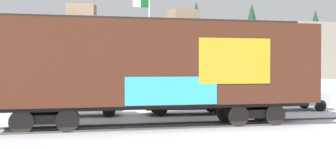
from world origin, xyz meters
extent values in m
plane|color=silver|center=(0.00, 0.00, 0.00)|extent=(260.00, 260.00, 0.00)
cube|color=#4C4742|center=(-0.80, -0.72, 0.04)|extent=(60.00, 0.22, 0.08)
cube|color=#4C4742|center=(-0.80, 0.72, 0.04)|extent=(60.00, 0.22, 0.08)
cube|color=#472316|center=(-0.80, 0.00, 2.70)|extent=(13.90, 3.06, 3.34)
cube|color=#2D2823|center=(-0.80, 0.00, 4.49)|extent=(13.20, 0.43, 0.24)
cube|color=#B2931E|center=(2.25, -1.54, 2.78)|extent=(3.06, 0.04, 1.84)
cube|color=#33A5CC|center=(-0.37, -1.54, 1.61)|extent=(3.68, 0.04, 1.10)
cube|color=black|center=(-0.80, 0.00, 0.93)|extent=(13.62, 1.70, 0.20)
cube|color=black|center=(-5.18, 0.01, 0.51)|extent=(2.10, 1.37, 0.36)
cylinder|color=black|center=(-6.03, -0.71, 0.46)|extent=(0.92, 0.12, 0.92)
cylinder|color=black|center=(-6.03, 0.73, 0.46)|extent=(0.92, 0.12, 0.92)
cylinder|color=black|center=(-4.33, -0.71, 0.46)|extent=(0.92, 0.12, 0.92)
cylinder|color=black|center=(-4.33, 0.73, 0.46)|extent=(0.92, 0.12, 0.92)
cube|color=black|center=(3.58, -0.01, 0.51)|extent=(2.10, 1.37, 0.36)
cylinder|color=black|center=(2.73, -0.73, 0.46)|extent=(0.92, 0.12, 0.92)
cylinder|color=black|center=(2.74, 0.71, 0.46)|extent=(0.92, 0.12, 0.92)
cylinder|color=black|center=(4.43, -0.73, 0.46)|extent=(0.92, 0.12, 0.92)
cylinder|color=black|center=(4.44, 0.71, 0.46)|extent=(0.92, 0.12, 0.92)
cylinder|color=silver|center=(1.23, 11.81, 3.73)|extent=(0.12, 0.12, 7.46)
cube|color=#14662D|center=(0.60, 11.73, 7.04)|extent=(1.14, 0.17, 0.65)
cube|color=white|center=(0.32, 11.70, 7.04)|extent=(0.57, 0.11, 0.65)
cube|color=gray|center=(0.00, 77.07, 6.05)|extent=(150.12, 31.06, 12.10)
cube|color=#8C725B|center=(-1.96, 67.76, 13.48)|extent=(6.09, 5.36, 2.77)
cube|color=#8C725B|center=(18.94, 67.76, 13.28)|extent=(6.35, 5.36, 2.36)
cone|color=#193D23|center=(51.39, 70.35, 14.01)|extent=(1.91, 1.91, 3.82)
cone|color=#193D23|center=(22.05, 69.02, 14.32)|extent=(2.22, 2.22, 4.44)
cone|color=#193D23|center=(34.44, 68.09, 14.27)|extent=(2.17, 2.17, 4.35)
cube|color=#9E8966|center=(-3.88, 4.83, 0.63)|extent=(4.84, 2.01, 0.62)
cube|color=#2D333D|center=(-3.98, 4.84, 1.23)|extent=(2.40, 1.68, 0.57)
cylinder|color=black|center=(-2.22, 5.54, 0.32)|extent=(0.65, 0.26, 0.64)
cylinder|color=black|center=(-2.32, 3.92, 0.32)|extent=(0.65, 0.26, 0.64)
cylinder|color=black|center=(-5.44, 5.74, 0.32)|extent=(0.65, 0.26, 0.64)
cylinder|color=black|center=(-5.54, 4.12, 0.32)|extent=(0.65, 0.26, 0.64)
cube|color=black|center=(1.90, 4.36, 0.70)|extent=(4.71, 1.95, 0.75)
cube|color=#2D333D|center=(1.77, 4.36, 1.45)|extent=(2.56, 1.67, 0.75)
cylinder|color=black|center=(3.51, 5.10, 0.32)|extent=(0.65, 0.25, 0.64)
cylinder|color=black|center=(3.43, 3.46, 0.32)|extent=(0.65, 0.25, 0.64)
cylinder|color=black|center=(0.36, 5.25, 0.32)|extent=(0.65, 0.25, 0.64)
cylinder|color=black|center=(0.28, 3.61, 0.32)|extent=(0.65, 0.25, 0.64)
cube|color=#B7BABF|center=(8.30, 5.06, 0.64)|extent=(4.50, 1.94, 0.63)
cube|color=#2D333D|center=(8.03, 5.06, 1.28)|extent=(1.94, 1.71, 0.65)
cylinder|color=black|center=(9.83, 5.92, 0.32)|extent=(0.64, 0.23, 0.64)
cylinder|color=black|center=(9.81, 4.14, 0.32)|extent=(0.64, 0.23, 0.64)
cylinder|color=black|center=(6.79, 5.97, 0.32)|extent=(0.64, 0.23, 0.64)
cylinder|color=black|center=(6.76, 4.19, 0.32)|extent=(0.64, 0.23, 0.64)
camera|label=1|loc=(-4.22, -17.44, 2.53)|focal=45.10mm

